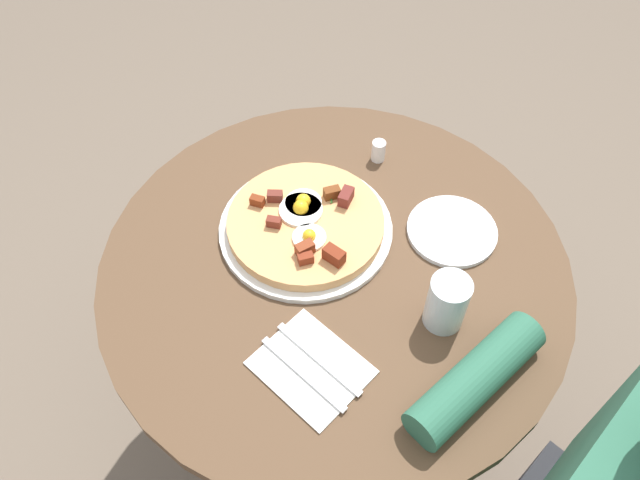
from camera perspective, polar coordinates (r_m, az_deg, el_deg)
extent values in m
plane|color=#6B5B4C|center=(1.76, 0.90, -15.37)|extent=(6.00, 6.00, 0.00)
cylinder|color=brown|center=(1.16, 1.33, -2.52)|extent=(0.85, 0.85, 0.03)
cylinder|color=#333338|center=(1.46, 1.07, -10.42)|extent=(0.10, 0.10, 0.67)
cylinder|color=#333338|center=(1.75, 0.91, -15.23)|extent=(0.38, 0.38, 0.02)
cylinder|color=#2D664C|center=(1.02, 13.89, -12.02)|extent=(0.26, 0.09, 0.07)
cylinder|color=white|center=(1.18, -1.30, 1.02)|extent=(0.32, 0.32, 0.01)
cylinder|color=tan|center=(1.17, -1.31, 1.54)|extent=(0.29, 0.29, 0.02)
cylinder|color=white|center=(1.13, -0.98, 0.22)|extent=(0.06, 0.06, 0.01)
sphere|color=yellow|center=(1.13, -0.98, 0.41)|extent=(0.02, 0.02, 0.02)
cylinder|color=white|center=(1.18, -1.51, 3.35)|extent=(0.07, 0.07, 0.01)
sphere|color=yellow|center=(1.18, -1.52, 3.54)|extent=(0.03, 0.03, 0.03)
cylinder|color=white|center=(1.17, -1.74, 2.74)|extent=(0.08, 0.08, 0.01)
sphere|color=yellow|center=(1.17, -1.75, 2.93)|extent=(0.03, 0.03, 0.03)
cube|color=maroon|center=(1.15, -4.19, 1.62)|extent=(0.03, 0.03, 0.02)
cube|color=maroon|center=(1.19, -4.09, 3.96)|extent=(0.03, 0.03, 0.02)
cube|color=maroon|center=(1.09, 1.27, -1.38)|extent=(0.02, 0.04, 0.03)
cube|color=maroon|center=(1.18, -5.68, 3.52)|extent=(0.02, 0.03, 0.02)
cube|color=brown|center=(1.11, -1.37, -0.78)|extent=(0.04, 0.03, 0.02)
cube|color=brown|center=(1.19, 1.08, 4.28)|extent=(0.03, 0.03, 0.02)
cube|color=maroon|center=(1.18, 2.36, 3.92)|extent=(0.04, 0.03, 0.03)
cube|color=maroon|center=(1.10, -1.30, -1.68)|extent=(0.03, 0.03, 0.02)
cube|color=#387F2D|center=(1.16, -2.85, 1.71)|extent=(0.01, 0.01, 0.00)
cube|color=#387F2D|center=(1.19, 1.04, 3.53)|extent=(0.01, 0.01, 0.00)
cube|color=#387F2D|center=(1.17, -1.80, 2.55)|extent=(0.00, 0.01, 0.00)
cube|color=#387F2D|center=(1.20, -2.46, 4.22)|extent=(0.01, 0.00, 0.00)
cube|color=#387F2D|center=(1.17, -1.99, 2.36)|extent=(0.01, 0.01, 0.00)
cylinder|color=white|center=(1.21, 11.81, 0.82)|extent=(0.17, 0.17, 0.01)
cube|color=white|center=(1.04, -0.81, -11.43)|extent=(0.14, 0.17, 0.00)
cube|color=silver|center=(1.03, -1.53, -11.97)|extent=(0.01, 0.18, 0.00)
cube|color=silver|center=(1.04, -0.11, -10.67)|extent=(0.01, 0.18, 0.00)
cylinder|color=silver|center=(1.06, 11.38, -5.55)|extent=(0.07, 0.07, 0.11)
cylinder|color=white|center=(1.30, 5.30, 8.02)|extent=(0.03, 0.03, 0.05)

